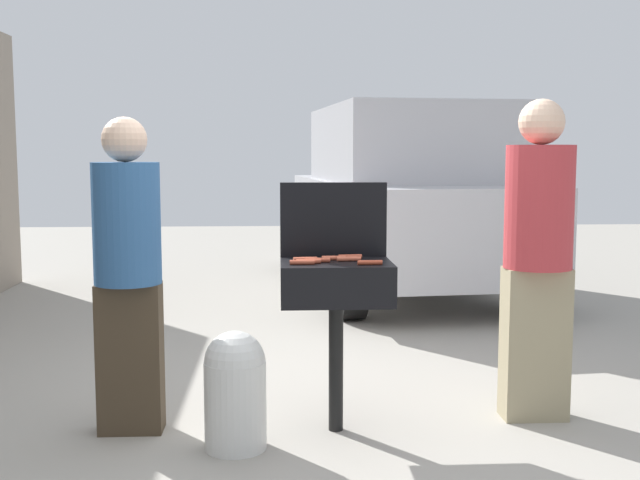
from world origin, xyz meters
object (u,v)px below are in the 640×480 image
hot_dog_4 (302,262)px  hot_dog_0 (370,263)px  hot_dog_6 (309,261)px  hot_dog_2 (334,258)px  person_left (128,264)px  person_right (538,248)px  bbq_grill (336,288)px  hot_dog_7 (350,257)px  hot_dog_3 (318,260)px  hot_dog_1 (349,259)px  propane_tank (235,388)px  parked_minivan (405,198)px  hot_dog_5 (305,259)px

hot_dog_4 → hot_dog_0: bearing=-4.1°
hot_dog_6 → hot_dog_2: bearing=41.6°
person_left → person_right: size_ratio=0.94×
person_left → bbq_grill: bearing=10.8°
hot_dog_7 → hot_dog_3: bearing=-145.5°
hot_dog_0 → hot_dog_6: same height
hot_dog_7 → hot_dog_0: bearing=-70.9°
hot_dog_1 → propane_tank: hot_dog_1 is taller
hot_dog_2 → person_left: bearing=-179.2°
hot_dog_7 → hot_dog_6: bearing=-143.2°
hot_dog_4 → hot_dog_7: size_ratio=1.00×
hot_dog_3 → hot_dog_4: bearing=-135.7°
hot_dog_3 → parked_minivan: parked_minivan is taller
hot_dog_2 → person_left: 1.11m
hot_dog_2 → person_right: 1.17m
hot_dog_3 → bbq_grill: bearing=9.9°
bbq_grill → hot_dog_3: 0.19m
bbq_grill → parked_minivan: size_ratio=0.20×
hot_dog_2 → hot_dog_5: size_ratio=1.00×
bbq_grill → hot_dog_7: 0.21m
hot_dog_4 → hot_dog_5: (0.02, 0.12, 0.00)m
hot_dog_4 → hot_dog_6: same height
bbq_grill → person_left: person_left is taller
hot_dog_4 → person_right: person_right is taller
hot_dog_3 → hot_dog_6: (-0.05, -0.05, 0.00)m
hot_dog_5 → hot_dog_6: (0.02, -0.08, 0.00)m
hot_dog_0 → parked_minivan: parked_minivan is taller
hot_dog_6 → propane_tank: bearing=-155.8°
hot_dog_1 → hot_dog_7: same height
hot_dog_3 → parked_minivan: bearing=75.0°
hot_dog_4 → person_right: 1.36m
hot_dog_2 → hot_dog_4: (-0.18, -0.16, 0.00)m
propane_tank → hot_dog_1: bearing=23.1°
hot_dog_1 → hot_dog_6: size_ratio=1.00×
person_right → hot_dog_4: bearing=13.7°
hot_dog_0 → parked_minivan: bearing=78.5°
hot_dog_3 → person_right: 1.26m
hot_dog_3 → hot_dog_6: size_ratio=1.00×
bbq_grill → propane_tank: 0.75m
propane_tank → person_right: person_right is taller
hot_dog_3 → hot_dog_7: bearing=34.5°
hot_dog_1 → propane_tank: size_ratio=0.21×
hot_dog_4 → hot_dog_6: (0.04, 0.04, 0.00)m
hot_dog_2 → person_right: bearing=4.1°
hot_dog_5 → hot_dog_6: bearing=-79.8°
hot_dog_0 → hot_dog_7: same height
hot_dog_2 → hot_dog_3: (-0.09, -0.08, 0.00)m
hot_dog_3 → hot_dog_6: bearing=-136.0°
hot_dog_1 → person_right: 1.09m
parked_minivan → propane_tank: bearing=64.8°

